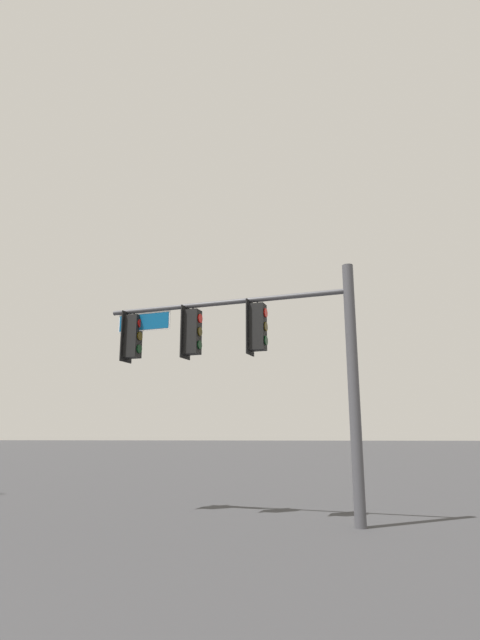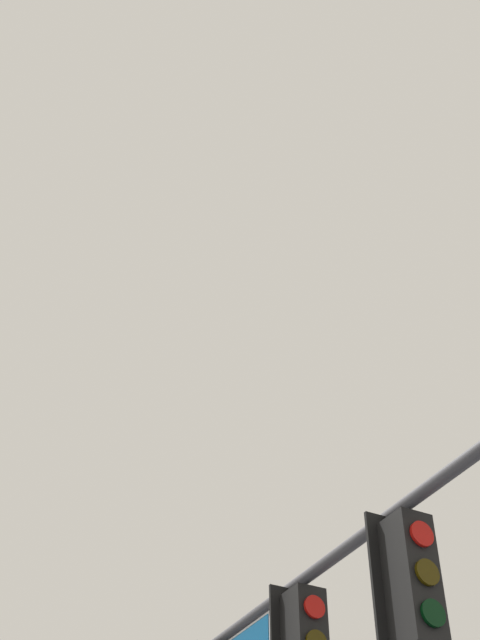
{
  "view_description": "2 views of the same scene",
  "coord_description": "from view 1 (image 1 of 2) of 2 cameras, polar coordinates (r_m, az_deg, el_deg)",
  "views": [
    {
      "loc": [
        -6.25,
        2.0,
        1.81
      ],
      "look_at": [
        -4.66,
        -11.11,
        4.88
      ],
      "focal_mm": 28.0,
      "sensor_mm": 36.0,
      "label": 1
    },
    {
      "loc": [
        -9.57,
        -3.87,
        1.28
      ],
      "look_at": [
        -4.78,
        -7.98,
        6.61
      ],
      "focal_mm": 50.0,
      "sensor_mm": 36.0,
      "label": 2
    }
  ],
  "objects": [
    {
      "name": "signal_pole_near",
      "position": [
        11.68,
        0.58,
        -3.12
      ],
      "size": [
        6.09,
        1.66,
        5.56
      ],
      "color": "#47474C",
      "rests_on": "ground_plane"
    }
  ]
}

